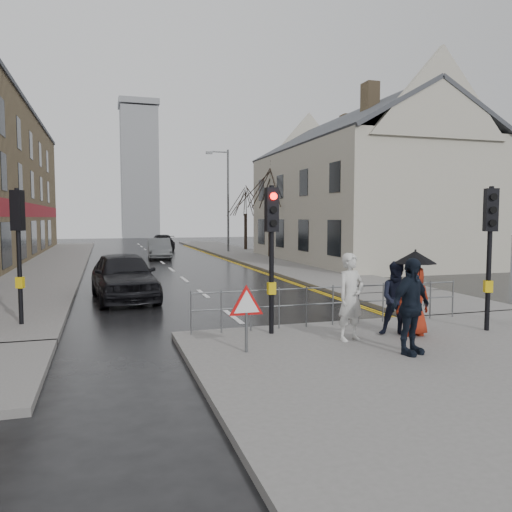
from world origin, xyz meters
TOP-DOWN VIEW (x-y plane):
  - ground at (0.00, 0.00)m, footprint 120.00×120.00m
  - near_pavement at (3.00, -3.50)m, footprint 10.00×9.00m
  - left_pavement at (-6.50, 23.00)m, footprint 4.00×44.00m
  - right_pavement at (6.50, 25.00)m, footprint 4.00×40.00m
  - pavement_bridge_right at (6.50, 3.00)m, footprint 4.00×4.20m
  - building_right_cream at (12.00, 18.00)m, footprint 9.00×16.40m
  - church_tower at (1.50, 62.00)m, footprint 5.00×5.00m
  - traffic_signal_near_left at (0.20, 0.20)m, footprint 0.28×0.27m
  - traffic_signal_near_right at (5.20, -1.00)m, footprint 0.34×0.33m
  - traffic_signal_far_left at (-5.50, 3.00)m, footprint 0.34×0.33m
  - guard_railing_front at (1.95, 0.60)m, footprint 7.14×0.04m
  - warning_sign at (-0.80, -1.21)m, footprint 0.80×0.07m
  - street_lamp at (5.82, 28.00)m, footprint 1.83×0.25m
  - tree_near at (7.50, 22.00)m, footprint 2.40×2.40m
  - tree_far at (8.00, 30.00)m, footprint 2.40×2.40m
  - pedestrian_a at (1.63, -0.93)m, footprint 0.80×0.64m
  - pedestrian_b at (2.86, -0.85)m, footprint 1.03×0.95m
  - pedestrian_with_umbrella at (3.22, -0.95)m, footprint 0.96×0.96m
  - pedestrian_d at (2.23, -2.27)m, footprint 1.20×0.83m
  - car_parked at (-2.85, 6.95)m, footprint 2.38×5.02m
  - car_mid at (0.12, 23.81)m, footprint 1.69×4.29m
  - car_far at (1.36, 33.36)m, footprint 1.96×4.68m

SIDE VIEW (x-z plane):
  - ground at x=0.00m, z-range 0.00..0.00m
  - near_pavement at x=3.00m, z-range 0.00..0.14m
  - left_pavement at x=-6.50m, z-range 0.00..0.14m
  - right_pavement at x=6.50m, z-range 0.00..0.14m
  - pavement_bridge_right at x=6.50m, z-range 0.00..0.14m
  - car_far at x=1.36m, z-range 0.00..1.35m
  - car_mid at x=0.12m, z-range 0.00..1.39m
  - car_parked at x=-2.85m, z-range 0.00..1.66m
  - guard_railing_front at x=1.95m, z-range 0.36..1.36m
  - pedestrian_b at x=2.86m, z-range 0.14..1.83m
  - warning_sign at x=-0.80m, z-range 0.37..1.72m
  - pedestrian_d at x=2.23m, z-range 0.14..2.04m
  - pedestrian_a at x=1.63m, z-range 0.14..2.05m
  - pedestrian_with_umbrella at x=3.22m, z-range 0.26..2.19m
  - traffic_signal_near_left at x=0.20m, z-range 0.76..4.16m
  - traffic_signal_near_right at x=5.20m, z-range 0.76..4.16m
  - traffic_signal_far_left at x=-5.50m, z-range 0.76..4.16m
  - tree_far at x=8.00m, z-range 1.60..7.24m
  - street_lamp at x=5.82m, z-range 0.71..8.71m
  - building_right_cream at x=12.00m, z-range -0.27..9.83m
  - tree_near at x=7.50m, z-range 1.85..8.43m
  - church_tower at x=1.50m, z-range 0.00..18.00m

